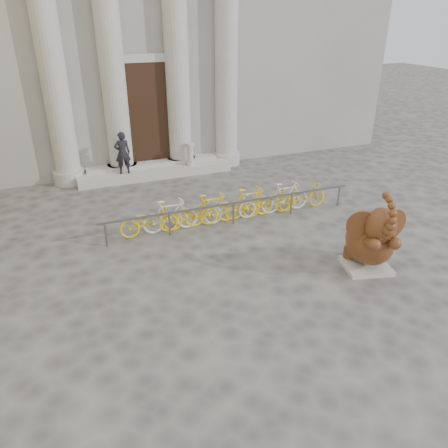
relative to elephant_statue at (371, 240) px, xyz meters
name	(u,v)px	position (x,y,z in m)	size (l,w,h in m)	color
ground	(258,310)	(-3.29, -0.53, -0.81)	(80.00, 80.00, 0.00)	#474442
classical_building	(116,9)	(-3.29, 14.41, 5.18)	(22.00, 10.70, 12.00)	gray
entrance_steps	(155,171)	(-3.29, 8.87, -0.63)	(6.00, 1.20, 0.36)	#A8A59E
elephant_statue	(371,240)	(0.00, 0.00, 0.00)	(1.45, 1.75, 2.22)	#A8A59E
bike_rack	(230,206)	(-2.12, 3.89, -0.31)	(8.00, 0.53, 1.00)	slate
pedestrian	(123,153)	(-4.53, 8.55, 0.34)	(0.58, 0.38, 1.58)	black
balustrade_post	(190,155)	(-1.90, 8.57, -0.04)	(0.36, 0.36, 0.88)	#A8A59E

